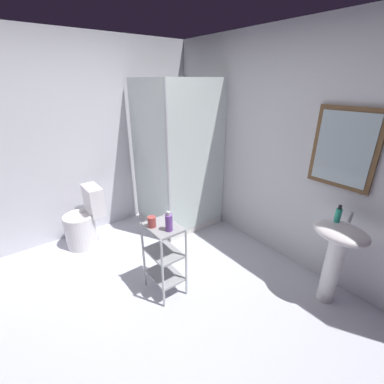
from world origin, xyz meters
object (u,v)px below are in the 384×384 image
(toilet, at_px, (84,222))
(hand_soap_bottle, at_px, (338,215))
(shower_stall, at_px, (177,195))
(rinse_cup, at_px, (152,222))
(storage_cart, at_px, (164,254))
(conditioner_bottle_purple, at_px, (169,222))
(pedestal_sink, at_px, (337,249))

(toilet, bearing_deg, hand_soap_bottle, 34.45)
(shower_stall, bearing_deg, rinse_cup, -43.89)
(shower_stall, distance_m, toilet, 1.27)
(storage_cart, height_order, conditioner_bottle_purple, conditioner_bottle_purple)
(shower_stall, height_order, pedestal_sink, shower_stall)
(pedestal_sink, xyz_separation_m, storage_cart, (-1.05, -1.17, -0.14))
(rinse_cup, bearing_deg, shower_stall, 136.11)
(pedestal_sink, distance_m, storage_cart, 1.58)
(shower_stall, bearing_deg, conditioner_bottle_purple, -37.08)
(toilet, relative_size, hand_soap_bottle, 4.70)
(pedestal_sink, height_order, rinse_cup, rinse_cup)
(pedestal_sink, distance_m, toilet, 2.84)
(hand_soap_bottle, bearing_deg, shower_stall, -170.20)
(toilet, xyz_separation_m, conditioner_bottle_purple, (1.42, 0.38, 0.51))
(pedestal_sink, bearing_deg, storage_cart, -131.97)
(storage_cart, bearing_deg, conditioner_bottle_purple, 4.23)
(shower_stall, xyz_separation_m, pedestal_sink, (2.08, 0.31, 0.12))
(hand_soap_bottle, distance_m, conditioner_bottle_purple, 1.49)
(hand_soap_bottle, xyz_separation_m, conditioner_bottle_purple, (-0.88, -1.20, -0.06))
(shower_stall, bearing_deg, toilet, -103.35)
(pedestal_sink, bearing_deg, hand_soap_bottle, 152.94)
(toilet, height_order, rinse_cup, rinse_cup)
(conditioner_bottle_purple, bearing_deg, rinse_cup, -149.57)
(shower_stall, distance_m, pedestal_sink, 2.10)
(pedestal_sink, distance_m, rinse_cup, 1.68)
(toilet, distance_m, storage_cart, 1.38)
(storage_cart, xyz_separation_m, conditioner_bottle_purple, (0.10, 0.01, 0.39))
(pedestal_sink, relative_size, storage_cart, 1.09)
(shower_stall, xyz_separation_m, conditioner_bottle_purple, (1.12, -0.85, 0.36))
(toilet, xyz_separation_m, storage_cart, (1.32, 0.37, 0.12))
(conditioner_bottle_purple, bearing_deg, pedestal_sink, 50.60)
(shower_stall, height_order, toilet, shower_stall)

